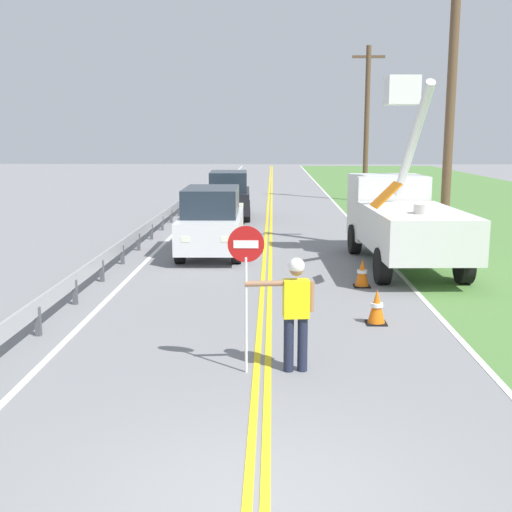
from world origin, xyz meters
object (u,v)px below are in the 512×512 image
at_px(utility_pole_near, 450,105).
at_px(oncoming_suv_second, 229,195).
at_px(utility_bucket_truck, 401,216).
at_px(utility_pole_mid, 367,121).
at_px(stop_sign_paddle, 246,266).
at_px(oncoming_suv_nearest, 212,221).
at_px(traffic_cone_lead, 377,307).
at_px(traffic_cone_mid, 362,273).
at_px(flagger_worker, 295,307).

bearing_deg(utility_pole_near, oncoming_suv_second, 128.29).
bearing_deg(utility_bucket_truck, utility_pole_mid, 85.22).
xyz_separation_m(stop_sign_paddle, oncoming_suv_nearest, (-1.49, 10.24, -0.65)).
bearing_deg(traffic_cone_lead, oncoming_suv_second, 103.65).
bearing_deg(utility_pole_mid, traffic_cone_lead, -97.34).
distance_m(oncoming_suv_nearest, traffic_cone_mid, 5.98).
bearing_deg(utility_pole_mid, flagger_worker, -100.12).
height_order(utility_pole_mid, traffic_cone_mid, utility_pole_mid).
bearing_deg(oncoming_suv_second, utility_bucket_truck, -61.66).
relative_size(utility_bucket_truck, utility_pole_near, 0.78).
height_order(oncoming_suv_second, traffic_cone_mid, oncoming_suv_second).
distance_m(stop_sign_paddle, oncoming_suv_nearest, 10.36).
bearing_deg(flagger_worker, utility_bucket_truck, 69.25).
bearing_deg(stop_sign_paddle, utility_bucket_truck, 65.24).
height_order(oncoming_suv_nearest, oncoming_suv_second, same).
height_order(stop_sign_paddle, traffic_cone_lead, stop_sign_paddle).
relative_size(oncoming_suv_nearest, oncoming_suv_second, 0.99).
xyz_separation_m(oncoming_suv_nearest, utility_pole_near, (7.18, -0.03, 3.52)).
xyz_separation_m(flagger_worker, stop_sign_paddle, (-0.76, -0.08, 0.66)).
height_order(utility_bucket_truck, utility_pole_mid, utility_pole_mid).
bearing_deg(flagger_worker, utility_pole_mid, 79.88).
xyz_separation_m(utility_pole_near, utility_pole_mid, (-0.03, 17.25, -0.12)).
height_order(utility_pole_near, traffic_cone_mid, utility_pole_near).
bearing_deg(traffic_cone_lead, utility_pole_mid, 82.66).
distance_m(oncoming_suv_second, utility_pole_mid, 11.34).
bearing_deg(traffic_cone_lead, oncoming_suv_nearest, 117.89).
height_order(utility_bucket_truck, oncoming_suv_second, utility_bucket_truck).
bearing_deg(traffic_cone_mid, traffic_cone_lead, -92.65).
relative_size(flagger_worker, oncoming_suv_second, 0.39).
bearing_deg(stop_sign_paddle, traffic_cone_mid, 66.27).
bearing_deg(utility_pole_mid, oncoming_suv_nearest, -112.54).
distance_m(utility_pole_mid, traffic_cone_mid, 22.09).
xyz_separation_m(oncoming_suv_nearest, oncoming_suv_second, (-0.08, 9.16, 0.00)).
xyz_separation_m(flagger_worker, utility_pole_mid, (4.89, 27.37, 3.41)).
bearing_deg(flagger_worker, utility_pole_near, 64.06).
bearing_deg(utility_pole_near, utility_bucket_truck, -140.28).
relative_size(utility_pole_mid, traffic_cone_mid, 12.22).
height_order(flagger_worker, traffic_cone_mid, flagger_worker).
bearing_deg(utility_pole_mid, utility_bucket_truck, -94.78).
distance_m(utility_bucket_truck, oncoming_suv_second, 11.95).
bearing_deg(stop_sign_paddle, flagger_worker, 6.29).
relative_size(stop_sign_paddle, oncoming_suv_nearest, 0.50).
distance_m(stop_sign_paddle, traffic_cone_mid, 6.65).
xyz_separation_m(flagger_worker, traffic_cone_lead, (1.71, 2.66, -0.71)).
height_order(stop_sign_paddle, oncoming_suv_second, stop_sign_paddle).
relative_size(utility_pole_mid, traffic_cone_lead, 12.22).
bearing_deg(stop_sign_paddle, utility_pole_mid, 78.37).
bearing_deg(utility_bucket_truck, traffic_cone_mid, -116.81).
bearing_deg(traffic_cone_lead, utility_bucket_truck, 75.14).
relative_size(stop_sign_paddle, utility_bucket_truck, 0.34).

